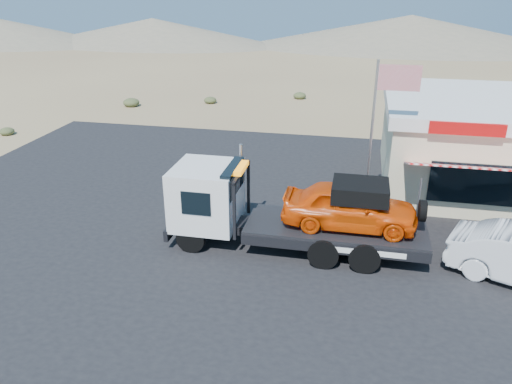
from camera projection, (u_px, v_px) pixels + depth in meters
The scene contains 7 objects.
ground at pixel (216, 262), 16.39m from camera, with size 120.00×120.00×0.00m, color #866B4C.
asphalt_lot at pixel (290, 227), 18.70m from camera, with size 32.00×24.00×0.02m, color black.
tow_truck at pixel (289, 207), 16.74m from camera, with size 8.53×2.53×2.85m.
jerky_store at pixel (504, 143), 21.68m from camera, with size 10.40×9.97×3.90m.
flagpole at pixel (379, 124), 18.01m from camera, with size 1.55×0.10×6.00m.
desert_scrub at pixel (16, 147), 26.70m from camera, with size 24.30×34.22×0.64m.
distant_hills at pixel (260, 32), 67.07m from camera, with size 126.00×48.00×4.20m.
Camera 1 is at (4.19, -13.57, 8.60)m, focal length 35.00 mm.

